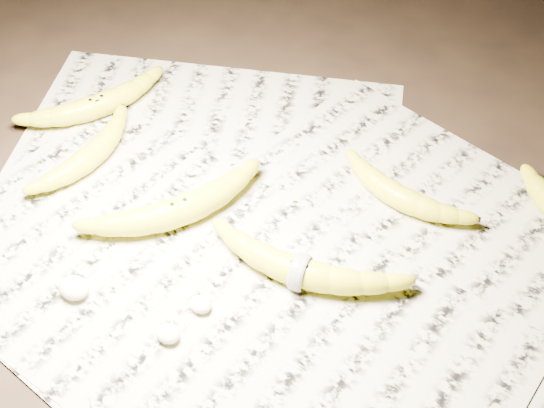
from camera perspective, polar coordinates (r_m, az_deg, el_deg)
The scene contains 11 objects.
ground at distance 1.00m, azimuth 0.15°, elevation -1.62°, with size 3.00×3.00×0.00m, color black.
newspaper_patch at distance 0.98m, azimuth -2.15°, elevation -2.36°, with size 0.90×0.70×0.01m, color #AAA592.
banana_left_a at distance 1.17m, azimuth -13.06°, elevation 7.34°, with size 0.21×0.06×0.04m, color yellow, non-canonical shape.
banana_left_b at distance 1.09m, azimuth -13.44°, elevation 3.74°, with size 0.18×0.05×0.03m, color yellow, non-canonical shape.
banana_center at distance 0.99m, azimuth -7.03°, elevation -0.39°, with size 0.22×0.07×0.04m, color yellow, non-canonical shape.
banana_taped at distance 0.92m, azimuth 2.11°, elevation -5.00°, with size 0.23×0.06×0.04m, color yellow, non-canonical shape.
banana_upper_a at distance 1.02m, azimuth 9.50°, elevation 0.74°, with size 0.17×0.05×0.03m, color yellow, non-canonical shape.
measuring_tape at distance 0.92m, azimuth 2.11°, elevation -5.00°, with size 0.05×0.05×0.00m, color white.
flesh_chunk_a at distance 0.94m, azimuth -14.73°, elevation -5.99°, with size 0.04×0.03×0.02m, color #FBF6C2.
flesh_chunk_b at distance 0.89m, azimuth -7.88°, elevation -9.52°, with size 0.03×0.02×0.02m, color #FBF6C2.
flesh_chunk_c at distance 0.91m, azimuth -5.43°, elevation -7.40°, with size 0.03×0.02×0.02m, color #FBF6C2.
Camera 1 is at (0.35, -0.56, 0.75)m, focal length 50.00 mm.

